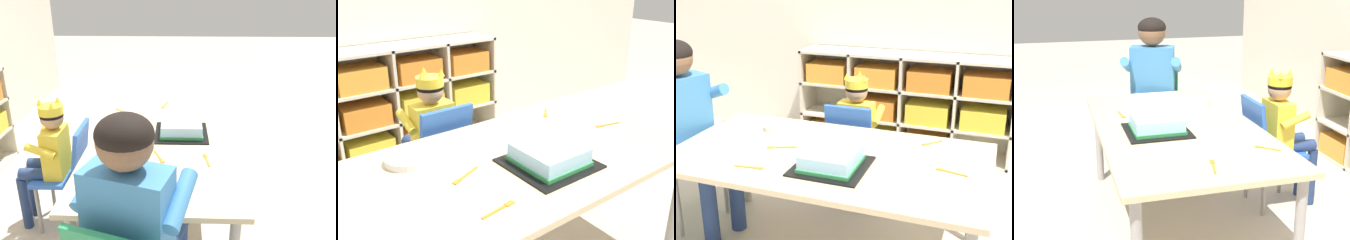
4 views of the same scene
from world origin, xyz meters
The scene contains 11 objects.
storage_cubby_shelf centered at (0.04, 1.49, 0.38)m, with size 1.64×0.31×0.79m.
activity_table centered at (0.00, 0.00, 0.52)m, with size 1.51×0.82×0.57m.
classroom_chair_blue centered at (-0.06, 0.55, 0.38)m, with size 0.30×0.31×0.66m.
child_with_crown centered at (-0.06, 0.66, 0.51)m, with size 0.30×0.31×0.82m.
birthday_cake_on_tray centered at (0.06, -0.12, 0.60)m, with size 0.32×0.32×0.08m.
paper_plate_stack centered at (-0.38, 0.23, 0.58)m, with size 0.17×0.17×0.03m, color white.
paper_napkin_square centered at (-0.61, -0.13, 0.57)m, with size 0.13×0.13×0.00m, color white.
fork_near_cake_tray centered at (-0.26, -0.01, 0.57)m, with size 0.14×0.07×0.00m.
fork_by_napkin centered at (0.57, 0.00, 0.57)m, with size 0.14×0.05×0.00m.
fork_near_child_seat centered at (0.44, 0.30, 0.57)m, with size 0.10×0.10×0.00m.
fork_at_table_front_edge centered at (-0.27, -0.25, 0.57)m, with size 0.14×0.03×0.00m.
Camera 2 is at (-0.91, -1.12, 1.31)m, focal length 42.05 mm.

